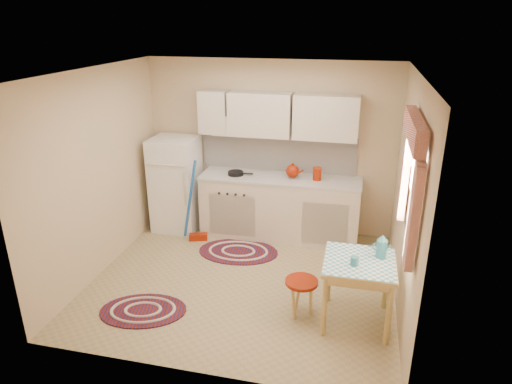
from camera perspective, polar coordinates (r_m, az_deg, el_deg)
room_shell at (r=5.24m, az=0.49°, el=5.17°), size 3.64×3.60×2.52m
fridge at (r=6.88m, az=-9.96°, el=0.96°), size 0.65×0.60×1.40m
broom at (r=6.46m, az=-7.44°, el=-1.22°), size 0.30×0.20×1.20m
base_cabinets at (r=6.60m, az=2.97°, el=-2.06°), size 2.25×0.60×0.88m
countertop at (r=6.43m, az=3.04°, el=1.70°), size 2.27×0.62×0.04m
frying_pan at (r=6.51m, az=-2.56°, el=2.36°), size 0.23×0.23×0.05m
red_kettle at (r=6.37m, az=4.59°, el=2.63°), size 0.21×0.19×0.21m
red_canister at (r=6.34m, az=7.65°, el=2.19°), size 0.13×0.13×0.16m
table at (r=4.97m, az=12.50°, el=-12.06°), size 0.72×0.72×0.72m
stool at (r=5.06m, az=5.63°, el=-12.97°), size 0.46×0.46×0.42m
coffee_pot at (r=4.84m, az=15.45°, el=-6.57°), size 0.17×0.16×0.27m
mug at (r=4.67m, az=12.20°, el=-8.45°), size 0.08×0.08×0.10m
rug_center at (r=6.34m, az=-2.23°, el=-7.44°), size 1.15×0.81×0.02m
rug_left at (r=5.34m, az=-13.93°, el=-14.19°), size 1.07×0.83×0.02m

